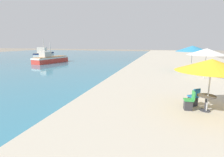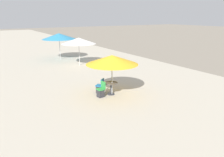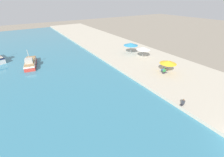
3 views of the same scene
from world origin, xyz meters
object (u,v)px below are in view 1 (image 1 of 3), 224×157
(cafe_chair_left, at_px, (193,99))
(fishing_boat_near, at_px, (50,59))
(cafe_umbrella_striped, at_px, (193,49))
(cafe_table, at_px, (206,100))
(cafe_chair_right, at_px, (189,103))
(cafe_umbrella_white, at_px, (207,52))
(fishing_boat_mid, at_px, (44,55))
(cafe_umbrella_pink, at_px, (212,65))

(cafe_chair_left, bearing_deg, fishing_boat_near, 101.97)
(cafe_umbrella_striped, bearing_deg, cafe_table, -95.10)
(cafe_table, bearing_deg, cafe_chair_left, 127.04)
(cafe_chair_left, distance_m, cafe_chair_right, 0.69)
(cafe_umbrella_white, distance_m, cafe_umbrella_striped, 3.95)
(fishing_boat_mid, height_order, cafe_chair_left, fishing_boat_mid)
(cafe_chair_right, bearing_deg, fishing_boat_mid, 42.15)
(cafe_umbrella_white, bearing_deg, cafe_umbrella_pink, -100.74)
(cafe_umbrella_white, relative_size, cafe_chair_left, 3.52)
(fishing_boat_mid, relative_size, cafe_chair_left, 7.71)
(fishing_boat_mid, xyz_separation_m, cafe_chair_left, (27.44, -25.19, -0.09))
(cafe_umbrella_white, height_order, cafe_chair_right, cafe_umbrella_white)
(fishing_boat_near, bearing_deg, cafe_table, -30.93)
(fishing_boat_mid, distance_m, cafe_umbrella_pink, 38.06)
(cafe_umbrella_striped, relative_size, cafe_chair_left, 3.90)
(fishing_boat_near, distance_m, cafe_chair_right, 27.83)
(fishing_boat_near, xyz_separation_m, cafe_umbrella_striped, (22.38, -6.45, 2.22))
(cafe_umbrella_pink, bearing_deg, fishing_boat_near, 138.70)
(cafe_chair_right, bearing_deg, cafe_umbrella_pink, -93.93)
(cafe_umbrella_pink, distance_m, cafe_table, 1.60)
(cafe_table, relative_size, cafe_chair_left, 0.88)
(cafe_umbrella_pink, xyz_separation_m, cafe_umbrella_striped, (1.05, 12.29, 0.33))
(fishing_boat_mid, height_order, cafe_chair_right, fishing_boat_mid)
(cafe_umbrella_pink, height_order, cafe_chair_left, cafe_umbrella_pink)
(cafe_umbrella_striped, distance_m, cafe_table, 12.44)
(fishing_boat_near, xyz_separation_m, cafe_umbrella_white, (22.92, -10.36, 2.08))
(cafe_umbrella_pink, height_order, cafe_table, cafe_umbrella_pink)
(fishing_boat_mid, relative_size, cafe_table, 8.77)
(fishing_boat_mid, bearing_deg, cafe_umbrella_striped, -42.05)
(cafe_umbrella_pink, height_order, cafe_chair_right, cafe_umbrella_pink)
(cafe_chair_left, relative_size, cafe_chair_right, 1.00)
(fishing_boat_mid, height_order, cafe_umbrella_white, fishing_boat_mid)
(cafe_umbrella_white, distance_m, cafe_table, 8.68)
(cafe_umbrella_white, xyz_separation_m, cafe_chair_right, (-2.36, -8.39, -2.00))
(cafe_chair_right, bearing_deg, cafe_umbrella_striped, -12.68)
(fishing_boat_mid, bearing_deg, cafe_chair_right, -60.57)
(cafe_umbrella_white, relative_size, cafe_chair_right, 3.52)
(cafe_table, bearing_deg, fishing_boat_mid, 137.25)
(fishing_boat_mid, relative_size, cafe_umbrella_white, 2.19)
(cafe_umbrella_striped, bearing_deg, cafe_chair_right, -98.39)
(fishing_boat_near, height_order, cafe_umbrella_white, fishing_boat_near)
(fishing_boat_near, distance_m, fishing_boat_mid, 9.66)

